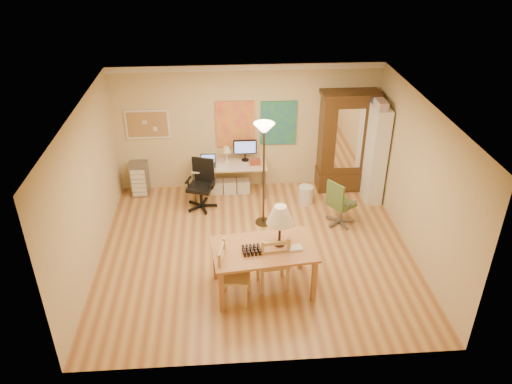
{
  "coord_description": "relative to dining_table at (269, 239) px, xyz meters",
  "views": [
    {
      "loc": [
        -0.52,
        -7.22,
        5.34
      ],
      "look_at": [
        0.02,
        0.3,
        1.05
      ],
      "focal_mm": 35.0,
      "sensor_mm": 36.0,
      "label": 1
    }
  ],
  "objects": [
    {
      "name": "art_panel_right",
      "position": [
        0.51,
        3.44,
        0.51
      ],
      "size": [
        0.75,
        0.04,
        0.95
      ],
      "primitive_type": "cube",
      "color": "#256696",
      "rests_on": "floor"
    },
    {
      "name": "floor",
      "position": [
        -0.14,
        0.97,
        -0.94
      ],
      "size": [
        5.5,
        5.5,
        0.0
      ],
      "primitive_type": "plane",
      "color": "#985F35",
      "rests_on": "ground"
    },
    {
      "name": "wastebin",
      "position": [
        1.01,
        2.58,
        -0.75
      ],
      "size": [
        0.31,
        0.31,
        0.38
      ],
      "primitive_type": "cylinder",
      "color": "silver",
      "rests_on": "floor"
    },
    {
      "name": "computer_desk",
      "position": [
        -0.51,
        3.13,
        -0.51
      ],
      "size": [
        1.55,
        0.68,
        1.17
      ],
      "color": "beige",
      "rests_on": "floor"
    },
    {
      "name": "crown_molding",
      "position": [
        -0.14,
        3.43,
        1.7
      ],
      "size": [
        5.5,
        0.08,
        0.12
      ],
      "primitive_type": "cube",
      "color": "white",
      "rests_on": "floor"
    },
    {
      "name": "drawer_cart",
      "position": [
        -2.45,
        3.26,
        -0.59
      ],
      "size": [
        0.35,
        0.42,
        0.7
      ],
      "color": "slate",
      "rests_on": "floor"
    },
    {
      "name": "office_chair_black",
      "position": [
        -1.13,
        2.58,
        -0.67
      ],
      "size": [
        0.63,
        0.63,
        1.03
      ],
      "color": "black",
      "rests_on": "floor"
    },
    {
      "name": "torchiere_lamp",
      "position": [
        0.07,
        1.89,
        0.72
      ],
      "size": [
        0.38,
        0.38,
        2.07
      ],
      "color": "#3A2D17",
      "rests_on": "floor"
    },
    {
      "name": "dining_table",
      "position": [
        0.0,
        0.0,
        0.0
      ],
      "size": [
        1.68,
        1.12,
        1.49
      ],
      "color": "brown",
      "rests_on": "floor"
    },
    {
      "name": "bookshelf",
      "position": [
        2.41,
        2.77,
        0.07
      ],
      "size": [
        0.3,
        0.81,
        2.03
      ],
      "color": "white",
      "rests_on": "floor"
    },
    {
      "name": "office_chair_green",
      "position": [
        1.53,
        1.76,
        -0.69
      ],
      "size": [
        0.6,
        0.6,
        0.94
      ],
      "color": "slate",
      "rests_on": "floor"
    },
    {
      "name": "ladder_chair_left",
      "position": [
        -0.58,
        -0.26,
        -0.47
      ],
      "size": [
        0.52,
        0.54,
        1.01
      ],
      "color": "#A98E4D",
      "rests_on": "floor"
    },
    {
      "name": "ladder_chair_back",
      "position": [
        0.07,
        0.01,
        -0.47
      ],
      "size": [
        0.52,
        0.5,
        1.01
      ],
      "color": "#A98E4D",
      "rests_on": "floor"
    },
    {
      "name": "art_panel_left",
      "position": [
        -0.39,
        3.44,
        0.51
      ],
      "size": [
        0.8,
        0.04,
        1.0
      ],
      "primitive_type": "cube",
      "color": "yellow",
      "rests_on": "floor"
    },
    {
      "name": "corkboard",
      "position": [
        -2.19,
        3.44,
        0.56
      ],
      "size": [
        0.9,
        0.04,
        0.62
      ],
      "primitive_type": "cube",
      "color": "#A37C4C",
      "rests_on": "floor"
    },
    {
      "name": "armoire",
      "position": [
        1.92,
        3.21,
        0.0
      ],
      "size": [
        1.18,
        0.56,
        2.17
      ],
      "color": "#37240F",
      "rests_on": "floor"
    }
  ]
}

